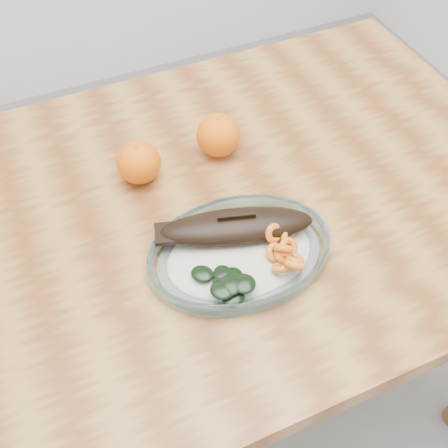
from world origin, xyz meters
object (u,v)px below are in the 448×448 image
object	(u,v)px
orange_right	(218,135)
orange_left	(139,163)
dining_table	(212,238)
plated_meal	(239,250)

from	to	relation	value
orange_right	orange_left	bearing A→B (deg)	-177.17
dining_table	plated_meal	size ratio (longest dim) A/B	2.13
dining_table	orange_left	distance (m)	0.20
dining_table	orange_right	world-z (taller)	orange_right
plated_meal	orange_left	world-z (taller)	plated_meal
orange_left	dining_table	bearing A→B (deg)	-48.45
dining_table	orange_right	distance (m)	0.19
plated_meal	orange_left	xyz separation A→B (m)	(-0.09, 0.23, 0.02)
dining_table	orange_right	size ratio (longest dim) A/B	14.70
dining_table	orange_right	xyz separation A→B (m)	(0.06, 0.11, 0.14)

